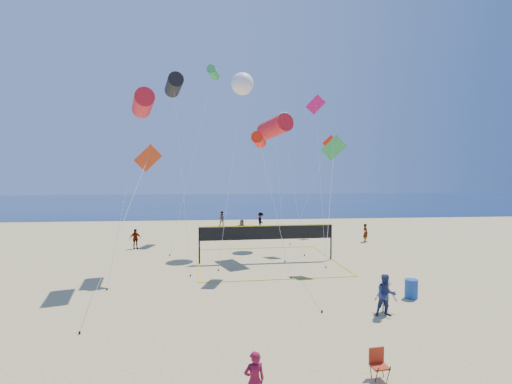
{
  "coord_description": "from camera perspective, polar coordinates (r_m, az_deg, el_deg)",
  "views": [
    {
      "loc": [
        -1.58,
        -11.47,
        6.19
      ],
      "look_at": [
        -0.34,
        2.0,
        5.41
      ],
      "focal_mm": 28.0,
      "sensor_mm": 36.0,
      "label": 1
    }
  ],
  "objects": [
    {
      "name": "bystander_a",
      "position": [
        18.16,
        18.07,
        -13.85
      ],
      "size": [
        0.91,
        0.73,
        1.77
      ],
      "primitive_type": "imported",
      "rotation": [
        0.0,
        0.0,
        -0.07
      ],
      "color": "navy",
      "rests_on": "ground"
    },
    {
      "name": "kite_4",
      "position": [
        25.19,
        11.0,
        5.26
      ],
      "size": [
        3.63,
        8.51,
        8.34
      ],
      "rotation": [
        0.0,
        0.0,
        -0.23
      ],
      "color": "green",
      "rests_on": "ground"
    },
    {
      "name": "kite_9",
      "position": [
        38.29,
        10.04,
        6.05
      ],
      "size": [
        5.44,
        5.52,
        9.45
      ],
      "rotation": [
        0.0,
        0.0,
        0.28
      ],
      "color": "#FF1F0B",
      "rests_on": "ground"
    },
    {
      "name": "kite_8",
      "position": [
        38.38,
        -6.14,
        16.57
      ],
      "size": [
        3.69,
        9.86,
        15.57
      ],
      "rotation": [
        0.0,
        0.0,
        -0.22
      ],
      "color": "green",
      "rests_on": "ground"
    },
    {
      "name": "kite_6",
      "position": [
        31.67,
        -1.96,
        15.17
      ],
      "size": [
        3.05,
        8.08,
        13.57
      ],
      "rotation": [
        0.0,
        0.0,
        0.41
      ],
      "color": "white",
      "rests_on": "ground"
    },
    {
      "name": "bystander_b",
      "position": [
        18.7,
        18.04,
        -13.83
      ],
      "size": [
        1.06,
        0.77,
        1.47
      ],
      "primitive_type": "imported",
      "rotation": [
        0.0,
        0.0,
        -0.26
      ],
      "color": "beige",
      "rests_on": "ground"
    },
    {
      "name": "ocean",
      "position": [
        73.75,
        -4.01,
        -1.51
      ],
      "size": [
        140.0,
        50.0,
        0.03
      ],
      "primitive_type": "cube",
      "color": "#10204C",
      "rests_on": "ground"
    },
    {
      "name": "woman",
      "position": [
        11.29,
        -0.23,
        -25.36
      ],
      "size": [
        0.63,
        0.49,
        1.55
      ],
      "primitive_type": "imported",
      "rotation": [
        0.0,
        0.0,
        3.36
      ],
      "color": "maroon",
      "rests_on": "ground"
    },
    {
      "name": "kite_3",
      "position": [
        23.23,
        -15.53,
        3.73
      ],
      "size": [
        2.05,
        8.33,
        7.62
      ],
      "rotation": [
        0.0,
        0.0,
        0.24
      ],
      "color": "red",
      "rests_on": "ground"
    },
    {
      "name": "far_person_0",
      "position": [
        32.56,
        -16.87,
        -6.42
      ],
      "size": [
        0.98,
        0.74,
        1.55
      ],
      "primitive_type": "imported",
      "rotation": [
        0.0,
        0.0,
        0.45
      ],
      "color": "gray",
      "rests_on": "ground"
    },
    {
      "name": "kite_5",
      "position": [
        31.88,
        8.6,
        11.0
      ],
      "size": [
        1.77,
        7.39,
        12.05
      ],
      "rotation": [
        0.0,
        0.0,
        -0.18
      ],
      "color": "#DC1767",
      "rests_on": "ground"
    },
    {
      "name": "kite_7",
      "position": [
        33.23,
        3.9,
        10.06
      ],
      "size": [
        1.7,
        5.82,
        10.86
      ],
      "rotation": [
        0.0,
        0.0,
        0.15
      ],
      "color": "teal",
      "rests_on": "ground"
    },
    {
      "name": "far_person_2",
      "position": [
        35.31,
        15.37,
        -5.65
      ],
      "size": [
        0.47,
        0.62,
        1.54
      ],
      "primitive_type": "imported",
      "rotation": [
        0.0,
        0.0,
        1.76
      ],
      "color": "gray",
      "rests_on": "ground"
    },
    {
      "name": "far_person_1",
      "position": [
        37.41,
        -2.05,
        -5.09
      ],
      "size": [
        1.28,
        1.25,
        1.46
      ],
      "primitive_type": "imported",
      "rotation": [
        0.0,
        0.0,
        -0.76
      ],
      "color": "gray",
      "rests_on": "ground"
    },
    {
      "name": "kite_2",
      "position": [
        24.23,
        0.43,
        7.43
      ],
      "size": [
        2.2,
        3.1,
        8.42
      ],
      "rotation": [
        0.0,
        0.0,
        -0.24
      ],
      "color": "#FF1F0B",
      "rests_on": "ground"
    },
    {
      "name": "trash_barrel",
      "position": [
        21.03,
        21.3,
        -12.76
      ],
      "size": [
        0.75,
        0.75,
        0.91
      ],
      "primitive_type": "cylinder",
      "rotation": [
        0.0,
        0.0,
        0.28
      ],
      "color": "#18449C",
      "rests_on": "ground"
    },
    {
      "name": "far_person_4",
      "position": [
        41.36,
        0.66,
        -4.11
      ],
      "size": [
        0.81,
        1.19,
        1.71
      ],
      "primitive_type": "imported",
      "rotation": [
        0.0,
        0.0,
        1.73
      ],
      "color": "gray",
      "rests_on": "ground"
    },
    {
      "name": "kite_0",
      "position": [
        23.77,
        -15.86,
        12.09
      ],
      "size": [
        2.4,
        3.87,
        10.59
      ],
      "rotation": [
        0.0,
        0.0,
        0.27
      ],
      "color": "red",
      "rests_on": "ground"
    },
    {
      "name": "camp_chair",
      "position": [
        13.31,
        17.05,
        -22.18
      ],
      "size": [
        0.53,
        0.64,
        0.98
      ],
      "rotation": [
        0.0,
        0.0,
        0.12
      ],
      "color": "#AD2C13",
      "rests_on": "ground"
    },
    {
      "name": "kite_1",
      "position": [
        26.69,
        -11.65,
        14.73
      ],
      "size": [
        1.92,
        4.32,
        12.14
      ],
      "rotation": [
        0.0,
        0.0,
        0.23
      ],
      "color": "black",
      "rests_on": "ground"
    },
    {
      "name": "volleyball_net",
      "position": [
        26.81,
        1.54,
        -6.4
      ],
      "size": [
        9.57,
        9.43,
        2.44
      ],
      "rotation": [
        0.0,
        0.0,
        0.05
      ],
      "color": "black",
      "rests_on": "ground"
    },
    {
      "name": "ground",
      "position": [
        13.13,
        2.51,
        -24.82
      ],
      "size": [
        120.0,
        120.0,
        0.0
      ],
      "primitive_type": "plane",
      "color": "#D1BB76",
      "rests_on": "ground"
    },
    {
      "name": "far_person_3",
      "position": [
        43.58,
        -4.83,
        -3.82
      ],
      "size": [
        0.79,
        0.62,
        1.6
      ],
      "primitive_type": "imported",
      "rotation": [
        0.0,
        0.0,
        -0.02
      ],
      "color": "gray",
      "rests_on": "ground"
    },
    {
      "name": "kite_10",
      "position": [
        29.1,
        2.69,
        9.25
      ],
      "size": [
        2.44,
        4.48,
        10.07
      ],
      "rotation": [
        0.0,
        0.0,
        0.41
      ],
      "color": "red",
      "rests_on": "ground"
    }
  ]
}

